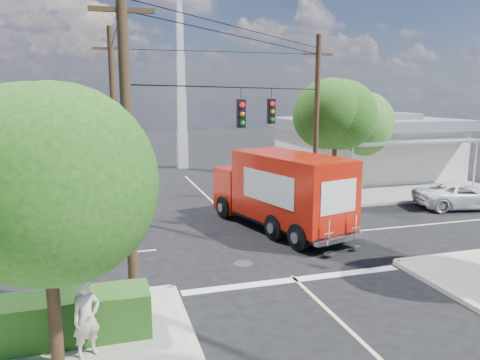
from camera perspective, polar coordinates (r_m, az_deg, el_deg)
name	(u,v)px	position (r m, az deg, el deg)	size (l,w,h in m)	color
ground	(254,241)	(19.47, 1.71, -7.41)	(120.00, 120.00, 0.00)	black
sidewalk_ne	(353,180)	(33.54, 13.57, 0.02)	(14.12, 14.12, 0.14)	gray
sidewalk_nw	(11,200)	(29.49, -26.12, -2.18)	(14.12, 14.12, 0.14)	gray
road_markings	(266,252)	(18.14, 3.19, -8.75)	(32.00, 32.00, 0.01)	beige
building_ne	(366,145)	(34.98, 15.14, 4.09)	(11.80, 10.20, 4.50)	silver
radio_tower	(181,98)	(38.11, -7.18, 9.87)	(0.80, 0.80, 17.00)	silver
tree_sw_front	(44,176)	(10.23, -22.76, 0.44)	(3.88, 3.78, 6.03)	#422D1C
tree_ne_front	(336,115)	(27.65, 11.66, 7.74)	(4.21, 4.14, 6.66)	#422D1C
tree_ne_back	(356,122)	(30.87, 13.97, 6.83)	(3.77, 3.66, 5.82)	#422D1C
palm_nw_front	(65,113)	(25.15, -20.59, 7.68)	(3.01, 3.08, 5.59)	#422D1C
palm_nw_back	(26,119)	(26.85, -24.62, 6.74)	(3.01, 3.08, 5.19)	#422D1C
utility_poles	(206,125)	(19.69, -4.11, 6.65)	(12.00, 10.68, 9.00)	#473321
picket_fence	(29,308)	(13.23, -24.34, -14.08)	(5.94, 0.06, 1.00)	silver
hedge_sw	(15,324)	(12.54, -25.76, -15.53)	(6.20, 1.20, 1.10)	#234C1B
vending_boxes	(327,187)	(27.31, 10.59, -0.88)	(1.90, 0.50, 1.10)	#9F1412
delivery_truck	(281,191)	(20.68, 4.97, -1.36)	(4.37, 8.28, 3.44)	black
parked_car	(463,195)	(27.42, 25.51, -1.69)	(2.28, 4.94, 1.37)	silver
pedestrian	(86,318)	(11.39, -18.22, -15.71)	(0.66, 0.43, 1.81)	beige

